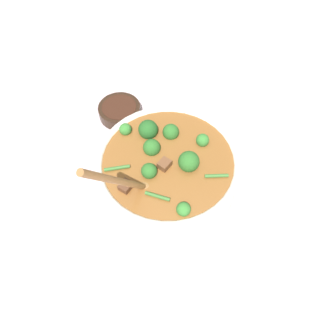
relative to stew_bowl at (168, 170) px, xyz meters
The scene contains 4 objects.
ground_plane 0.06m from the stew_bowl, 159.85° to the left, with size 4.00×4.00×0.00m, color silver.
stew_bowl is the anchor object (origin of this frame).
condiment_bowl 0.24m from the stew_bowl, 54.04° to the right, with size 0.11×0.11×0.03m.
empty_plate 0.33m from the stew_bowl, 99.97° to the right, with size 0.19×0.19×0.02m.
Camera 1 is at (-0.03, 0.38, 0.63)m, focal length 35.00 mm.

